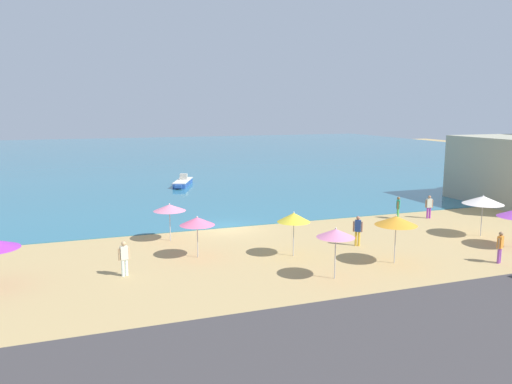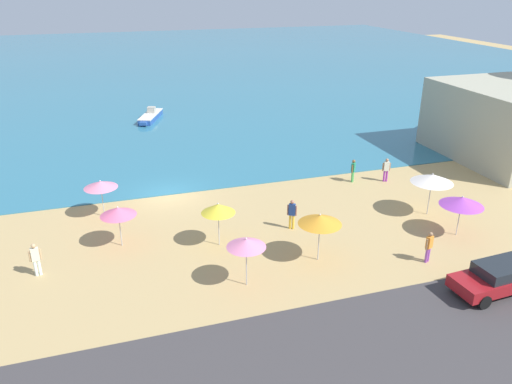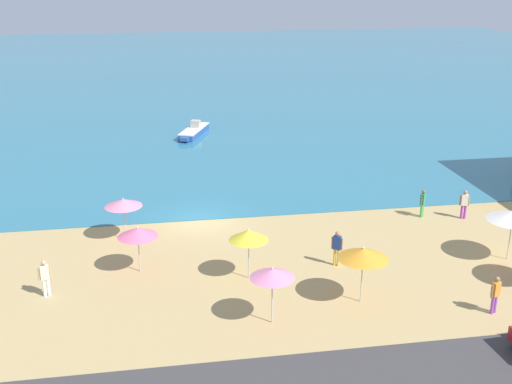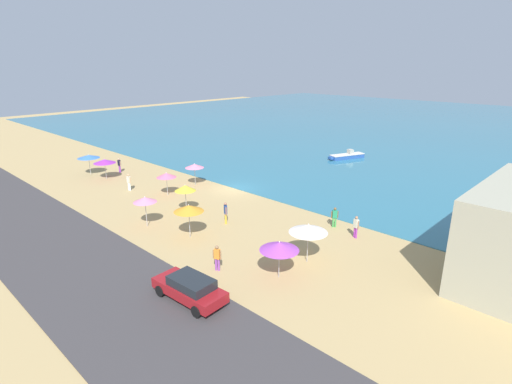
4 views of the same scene
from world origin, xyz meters
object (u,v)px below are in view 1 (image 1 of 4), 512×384
(beach_umbrella_6, at_px, (396,221))
(bather_3, at_px, (398,206))
(bather_2, at_px, (429,206))
(beach_umbrella_5, at_px, (197,221))
(beach_umbrella_7, at_px, (294,217))
(beach_umbrella_1, at_px, (483,200))
(beach_umbrella_3, at_px, (170,208))
(bather_1, at_px, (500,246))
(beach_umbrella_0, at_px, (336,233))
(bather_4, at_px, (124,257))
(bather_5, at_px, (358,229))
(skiff_nearshore, at_px, (183,182))

(beach_umbrella_6, relative_size, bather_3, 1.58)
(beach_umbrella_6, distance_m, bather_2, 12.22)
(beach_umbrella_5, bearing_deg, beach_umbrella_7, -16.86)
(beach_umbrella_1, relative_size, bather_3, 1.62)
(beach_umbrella_3, relative_size, bather_3, 1.42)
(beach_umbrella_1, relative_size, bather_1, 1.57)
(beach_umbrella_6, height_order, beach_umbrella_7, beach_umbrella_6)
(bather_2, height_order, bather_3, bather_2)
(bather_1, xyz_separation_m, bather_2, (3.69, 10.17, 0.01))
(beach_umbrella_5, height_order, beach_umbrella_7, beach_umbrella_7)
(beach_umbrella_1, xyz_separation_m, bather_2, (0.35, 5.42, -1.37))
(bather_1, bearing_deg, beach_umbrella_0, 175.16)
(beach_umbrella_3, bearing_deg, beach_umbrella_5, -79.08)
(beach_umbrella_7, xyz_separation_m, bather_3, (11.06, 5.95, -1.24))
(bather_3, bearing_deg, beach_umbrella_3, -178.46)
(beach_umbrella_0, distance_m, beach_umbrella_3, 11.34)
(bather_4, bearing_deg, beach_umbrella_6, -11.50)
(beach_umbrella_6, bearing_deg, bather_4, 168.50)
(bather_5, bearing_deg, beach_umbrella_1, -4.66)
(beach_umbrella_6, distance_m, bather_3, 11.22)
(bather_3, relative_size, skiff_nearshore, 0.31)
(beach_umbrella_0, distance_m, bather_4, 10.17)
(beach_umbrella_6, xyz_separation_m, beach_umbrella_7, (-4.43, 3.00, -0.12))
(beach_umbrella_0, distance_m, beach_umbrella_7, 4.08)
(beach_umbrella_5, bearing_deg, bather_3, 15.45)
(beach_umbrella_3, height_order, beach_umbrella_5, beach_umbrella_3)
(beach_umbrella_1, xyz_separation_m, skiff_nearshore, (-13.49, 27.01, -1.95))
(beach_umbrella_3, xyz_separation_m, bather_3, (16.82, 0.45, -1.14))
(beach_umbrella_3, distance_m, bather_1, 18.56)
(beach_umbrella_0, height_order, beach_umbrella_1, beach_umbrella_1)
(bather_4, bearing_deg, beach_umbrella_5, 23.86)
(beach_umbrella_6, height_order, bather_5, beach_umbrella_6)
(beach_umbrella_0, distance_m, beach_umbrella_6, 4.24)
(beach_umbrella_1, bearing_deg, skiff_nearshore, 116.54)
(bather_2, relative_size, bather_5, 0.95)
(bather_1, height_order, bather_2, bather_2)
(beach_umbrella_7, bearing_deg, bather_1, -26.82)
(beach_umbrella_6, xyz_separation_m, bather_1, (5.17, -1.85, -1.33))
(beach_umbrella_1, relative_size, bather_4, 1.54)
(bather_2, bearing_deg, bather_3, 164.04)
(bather_1, relative_size, skiff_nearshore, 0.32)
(beach_umbrella_6, bearing_deg, bather_1, -19.71)
(beach_umbrella_3, bearing_deg, bather_3, 1.54)
(skiff_nearshore, bearing_deg, bather_2, -57.34)
(bather_4, relative_size, skiff_nearshore, 0.33)
(bather_2, bearing_deg, bather_1, -109.97)
(bather_2, height_order, bather_4, bather_4)
(bather_3, bearing_deg, beach_umbrella_7, -151.72)
(beach_umbrella_6, bearing_deg, beach_umbrella_0, -165.44)
(beach_umbrella_1, height_order, bather_3, beach_umbrella_1)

